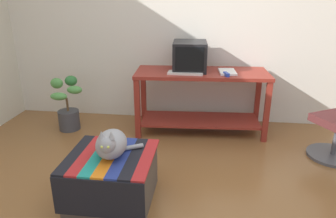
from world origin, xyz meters
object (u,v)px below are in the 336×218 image
desk (201,91)px  stapler (226,74)px  book (227,72)px  potted_plant (68,108)px  tv_monitor (190,56)px  ottoman_with_blanket (112,177)px  keyboard (185,73)px  cat (111,144)px

desk → stapler: 0.42m
book → potted_plant: size_ratio=0.44×
tv_monitor → book: 0.48m
desk → ottoman_with_blanket: desk is taller
book → ottoman_with_blanket: (-0.97, -1.46, -0.56)m
desk → tv_monitor: (-0.15, 0.06, 0.40)m
stapler → ottoman_with_blanket: bearing=-143.5°
keyboard → stapler: size_ratio=3.64×
keyboard → stapler: 0.46m
tv_monitor → cat: (-0.50, -1.56, -0.40)m
book → cat: bearing=-127.5°
ottoman_with_blanket → stapler: bearing=54.1°
cat → potted_plant: bearing=122.0°
book → ottoman_with_blanket: size_ratio=0.43×
cat → keyboard: bearing=66.7°
tv_monitor → ottoman_with_blanket: 1.78m
tv_monitor → ottoman_with_blanket: (-0.52, -1.54, -0.72)m
cat → stapler: bearing=50.8°
keyboard → cat: (-0.47, -1.36, -0.25)m
keyboard → book: size_ratio=1.36×
keyboard → cat: bearing=-107.7°
book → desk: bearing=170.1°
ottoman_with_blanket → potted_plant: potted_plant is taller
potted_plant → tv_monitor: bearing=8.2°
cat → desk: bearing=62.4°
keyboard → potted_plant: keyboard is taller
desk → cat: (-0.65, -1.51, 0.00)m
desk → keyboard: 0.34m
ottoman_with_blanket → stapler: size_ratio=6.23×
ottoman_with_blanket → keyboard: bearing=70.0°
book → potted_plant: 2.00m
potted_plant → stapler: bearing=-0.7°
book → stapler: 0.16m
potted_plant → stapler: size_ratio=6.02×
potted_plant → ottoman_with_blanket: bearing=-54.1°
book → cat: 1.77m
cat → stapler: (0.93, 1.32, 0.26)m
book → stapler: (-0.02, -0.15, 0.01)m
tv_monitor → stapler: tv_monitor is taller
desk → potted_plant: 1.66m
keyboard → ottoman_with_blanket: bearing=-108.7°
cat → tv_monitor: bearing=68.0°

